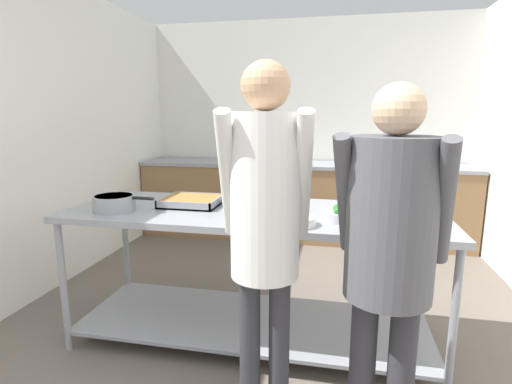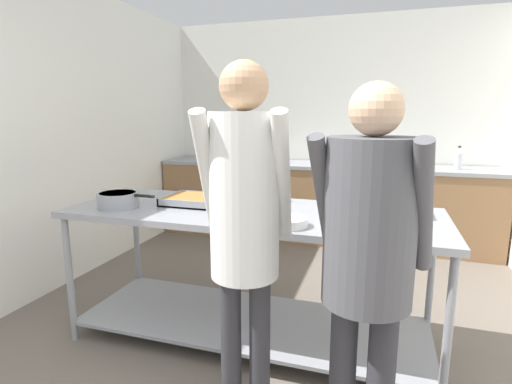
% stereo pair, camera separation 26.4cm
% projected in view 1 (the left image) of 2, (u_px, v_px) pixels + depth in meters
% --- Properties ---
extents(wall_rear, '(4.06, 0.06, 2.65)m').
position_uv_depth(wall_rear, '(305.00, 129.00, 5.07)').
color(wall_rear, silver).
rests_on(wall_rear, ground_plane).
extents(wall_left, '(0.06, 4.46, 2.65)m').
position_uv_depth(wall_left, '(48.00, 136.00, 3.39)').
color(wall_left, silver).
rests_on(wall_left, ground_plane).
extents(back_counter, '(3.90, 0.65, 0.93)m').
position_uv_depth(back_counter, '(301.00, 201.00, 4.88)').
color(back_counter, olive).
rests_on(back_counter, ground_plane).
extents(serving_counter, '(2.39, 0.86, 0.90)m').
position_uv_depth(serving_counter, '(253.00, 253.00, 2.62)').
color(serving_counter, gray).
rests_on(serving_counter, ground_plane).
extents(sauce_pan, '(0.41, 0.27, 0.10)m').
position_uv_depth(sauce_pan, '(114.00, 202.00, 2.54)').
color(sauce_pan, gray).
rests_on(sauce_pan, serving_counter).
extents(serving_tray_greens, '(0.38, 0.34, 0.05)m').
position_uv_depth(serving_tray_greens, '(192.00, 201.00, 2.70)').
color(serving_tray_greens, gray).
rests_on(serving_tray_greens, serving_counter).
extents(serving_tray_vegetables, '(0.37, 0.30, 0.05)m').
position_uv_depth(serving_tray_vegetables, '(255.00, 200.00, 2.76)').
color(serving_tray_vegetables, gray).
rests_on(serving_tray_vegetables, serving_counter).
extents(plate_stack, '(0.23, 0.23, 0.05)m').
position_uv_depth(plate_stack, '(295.00, 221.00, 2.22)').
color(plate_stack, white).
rests_on(plate_stack, serving_counter).
extents(broccoli_bowl, '(0.19, 0.19, 0.09)m').
position_uv_depth(broccoli_bowl, '(341.00, 215.00, 2.30)').
color(broccoli_bowl, '#B2B2B7').
rests_on(broccoli_bowl, serving_counter).
extents(serving_tray_roast, '(0.38, 0.30, 0.05)m').
position_uv_depth(serving_tray_roast, '(391.00, 205.00, 2.59)').
color(serving_tray_roast, gray).
rests_on(serving_tray_roast, serving_counter).
extents(guest_serving_left, '(0.51, 0.40, 1.63)m').
position_uv_depth(guest_serving_left, '(390.00, 237.00, 1.67)').
color(guest_serving_left, '#2D2D33').
rests_on(guest_serving_left, ground_plane).
extents(guest_serving_right, '(0.44, 0.37, 1.73)m').
position_uv_depth(guest_serving_right, '(265.00, 211.00, 1.76)').
color(guest_serving_right, '#2D2D33').
rests_on(guest_serving_right, ground_plane).
extents(water_bottle, '(0.07, 0.07, 0.25)m').
position_uv_depth(water_bottle, '(433.00, 157.00, 4.44)').
color(water_bottle, silver).
rests_on(water_bottle, back_counter).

